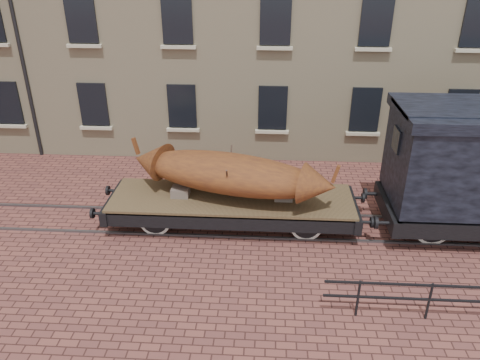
{
  "coord_description": "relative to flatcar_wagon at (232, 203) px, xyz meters",
  "views": [
    {
      "loc": [
        0.82,
        -12.32,
        7.72
      ],
      "look_at": [
        0.02,
        0.5,
        1.3
      ],
      "focal_mm": 35.0,
      "sensor_mm": 36.0,
      "label": 1
    }
  ],
  "objects": [
    {
      "name": "iron_boat",
      "position": [
        -0.06,
        -0.0,
        0.99
      ],
      "size": [
        6.29,
        3.13,
        1.53
      ],
      "color": "brown",
      "rests_on": "flatcar_wagon"
    },
    {
      "name": "ground",
      "position": [
        0.2,
        0.0,
        -0.77
      ],
      "size": [
        90.0,
        90.0,
        0.0
      ],
      "primitive_type": "plane",
      "color": "brown"
    },
    {
      "name": "flatcar_wagon",
      "position": [
        0.0,
        0.0,
        0.0
      ],
      "size": [
        8.21,
        2.23,
        1.24
      ],
      "color": "brown",
      "rests_on": "ground"
    },
    {
      "name": "rail_track",
      "position": [
        0.2,
        0.0,
        -0.74
      ],
      "size": [
        30.0,
        1.52,
        0.06
      ],
      "color": "#59595E",
      "rests_on": "ground"
    }
  ]
}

